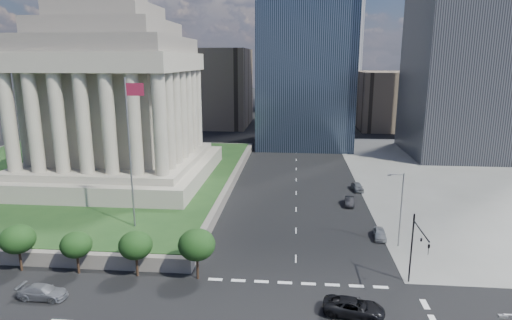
# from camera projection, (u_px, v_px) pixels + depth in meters

# --- Properties ---
(ground) EXTENTS (500.00, 500.00, 0.00)m
(ground) POSITION_uv_depth(u_px,v_px,m) (296.00, 141.00, 130.56)
(ground) COLOR black
(ground) RESTS_ON ground
(plaza_terrace) EXTENTS (66.00, 70.00, 1.80)m
(plaza_terrace) POSITION_uv_depth(u_px,v_px,m) (72.00, 178.00, 85.94)
(plaza_terrace) COLOR #686159
(plaza_terrace) RESTS_ON ground
(plaza_lawn) EXTENTS (64.00, 68.00, 0.10)m
(plaza_lawn) POSITION_uv_depth(u_px,v_px,m) (71.00, 173.00, 85.72)
(plaza_lawn) COLOR #1B3817
(plaza_lawn) RESTS_ON plaza_terrace
(war_memorial) EXTENTS (34.00, 34.00, 39.00)m
(war_memorial) POSITION_uv_depth(u_px,v_px,m) (113.00, 75.00, 78.33)
(war_memorial) COLOR gray
(war_memorial) RESTS_ON plaza_lawn
(flagpole) EXTENTS (2.52, 0.24, 20.00)m
(flagpole) POSITION_uv_depth(u_px,v_px,m) (131.00, 146.00, 55.86)
(flagpole) COLOR slate
(flagpole) RESTS_ON plaza_lawn
(midrise_glass) EXTENTS (26.00, 26.00, 60.00)m
(midrise_glass) POSITION_uv_depth(u_px,v_px,m) (306.00, 38.00, 118.68)
(midrise_glass) COLOR black
(midrise_glass) RESTS_ON ground
(building_filler_ne) EXTENTS (20.00, 30.00, 20.00)m
(building_filler_ne) POSITION_uv_depth(u_px,v_px,m) (386.00, 100.00, 154.47)
(building_filler_ne) COLOR brown
(building_filler_ne) RESTS_ON ground
(building_filler_nw) EXTENTS (24.00, 30.00, 28.00)m
(building_filler_nw) POSITION_uv_depth(u_px,v_px,m) (216.00, 88.00, 159.15)
(building_filler_nw) COLOR brown
(building_filler_nw) RESTS_ON ground
(traffic_signal_ne) EXTENTS (0.30, 5.74, 8.00)m
(traffic_signal_ne) POSITION_uv_depth(u_px,v_px,m) (417.00, 245.00, 44.57)
(traffic_signal_ne) COLOR black
(traffic_signal_ne) RESTS_ON ground
(street_lamp_north) EXTENTS (2.13, 0.22, 10.00)m
(street_lamp_north) POSITION_uv_depth(u_px,v_px,m) (400.00, 205.00, 55.36)
(street_lamp_north) COLOR slate
(street_lamp_north) RESTS_ON ground
(pickup_truck) EXTENTS (3.68, 6.26, 1.64)m
(pickup_truck) POSITION_uv_depth(u_px,v_px,m) (354.00, 307.00, 41.14)
(pickup_truck) COLOR black
(pickup_truck) RESTS_ON ground
(suv_grey) EXTENTS (2.13, 5.06, 1.46)m
(suv_grey) POSITION_uv_depth(u_px,v_px,m) (43.00, 292.00, 44.04)
(suv_grey) COLOR slate
(suv_grey) RESTS_ON ground
(parked_sedan_near) EXTENTS (1.97, 4.19, 1.38)m
(parked_sedan_near) POSITION_uv_depth(u_px,v_px,m) (380.00, 234.00, 58.93)
(parked_sedan_near) COLOR gray
(parked_sedan_near) RESTS_ON ground
(parked_sedan_mid) EXTENTS (1.84, 4.36, 1.40)m
(parked_sedan_mid) POSITION_uv_depth(u_px,v_px,m) (349.00, 201.00, 72.32)
(parked_sedan_mid) COLOR black
(parked_sedan_mid) RESTS_ON ground
(parked_sedan_far) EXTENTS (4.53, 2.18, 1.49)m
(parked_sedan_far) POSITION_uv_depth(u_px,v_px,m) (357.00, 187.00, 80.52)
(parked_sedan_far) COLOR slate
(parked_sedan_far) RESTS_ON ground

